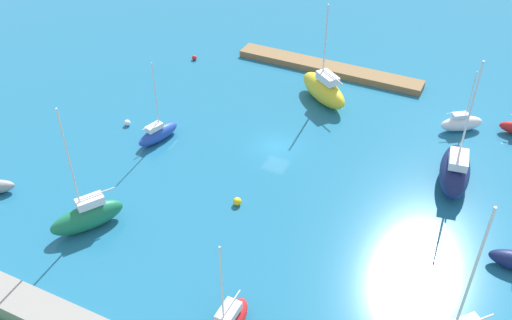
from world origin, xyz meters
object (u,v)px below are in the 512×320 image
object	(u,v)px
sailboat_blue_near_pier	(158,133)
sailboat_white_lone_south	(461,123)
sailboat_green_by_breakwater	(87,216)
mooring_buoy_white	(127,123)
mooring_buoy_yellow	(237,201)
mooring_buoy_red	(194,58)
sailboat_yellow_lone_north	(324,89)
sailboat_navy_along_channel	(455,170)
pier_dock	(328,68)

from	to	relation	value
sailboat_blue_near_pier	sailboat_white_lone_south	xyz separation A→B (m)	(-28.50, -15.91, 0.04)
sailboat_green_by_breakwater	sailboat_white_lone_south	distance (m)	39.83
mooring_buoy_white	mooring_buoy_yellow	distance (m)	18.10
mooring_buoy_yellow	mooring_buoy_white	bearing A→B (deg)	-20.62
mooring_buoy_red	sailboat_white_lone_south	bearing A→B (deg)	177.25
sailboat_yellow_lone_north	sailboat_navy_along_channel	size ratio (longest dim) A/B	0.91
sailboat_blue_near_pier	sailboat_yellow_lone_north	distance (m)	19.89
sailboat_blue_near_pier	sailboat_green_by_breakwater	xyz separation A→B (m)	(-1.97, 13.79, 0.45)
sailboat_blue_near_pier	pier_dock	bearing A→B (deg)	-10.27
sailboat_yellow_lone_north	sailboat_navy_along_channel	world-z (taller)	sailboat_navy_along_channel
sailboat_yellow_lone_north	mooring_buoy_red	world-z (taller)	sailboat_yellow_lone_north
pier_dock	mooring_buoy_white	bearing A→B (deg)	54.04
sailboat_white_lone_south	mooring_buoy_white	bearing A→B (deg)	169.01
pier_dock	sailboat_yellow_lone_north	bearing A→B (deg)	105.32
pier_dock	mooring_buoy_white	world-z (taller)	pier_dock
sailboat_yellow_lone_north	mooring_buoy_yellow	xyz separation A→B (m)	(0.67, 20.59, -1.22)
sailboat_yellow_lone_north	sailboat_white_lone_south	bearing A→B (deg)	-141.26
sailboat_yellow_lone_north	mooring_buoy_yellow	world-z (taller)	sailboat_yellow_lone_north
pier_dock	mooring_buoy_yellow	bearing A→B (deg)	92.73
sailboat_yellow_lone_north	mooring_buoy_white	xyz separation A→B (m)	(17.60, 14.22, -1.27)
mooring_buoy_red	mooring_buoy_white	size ratio (longest dim) A/B	0.93
sailboat_white_lone_south	mooring_buoy_white	world-z (taller)	sailboat_white_lone_south
sailboat_yellow_lone_north	sailboat_navy_along_channel	distance (m)	18.69
sailboat_white_lone_south	mooring_buoy_red	size ratio (longest dim) A/B	11.14
sailboat_blue_near_pier	mooring_buoy_red	xyz separation A→B (m)	(6.05, -17.57, -0.58)
mooring_buoy_red	mooring_buoy_white	world-z (taller)	mooring_buoy_white
pier_dock	sailboat_yellow_lone_north	size ratio (longest dim) A/B	2.05
sailboat_green_by_breakwater	sailboat_navy_along_channel	size ratio (longest dim) A/B	0.97
sailboat_blue_near_pier	sailboat_green_by_breakwater	size ratio (longest dim) A/B	0.73
sailboat_white_lone_south	mooring_buoy_red	world-z (taller)	sailboat_white_lone_south
sailboat_blue_near_pier	mooring_buoy_white	xyz separation A→B (m)	(4.68, -0.89, -0.56)
sailboat_green_by_breakwater	mooring_buoy_white	xyz separation A→B (m)	(6.65, -14.68, -1.01)
sailboat_white_lone_south	sailboat_navy_along_channel	world-z (taller)	sailboat_navy_along_channel
sailboat_white_lone_south	sailboat_blue_near_pier	bearing A→B (deg)	173.82
sailboat_white_lone_south	sailboat_green_by_breakwater	bearing A→B (deg)	-167.12
mooring_buoy_yellow	pier_dock	bearing A→B (deg)	-87.27
sailboat_yellow_lone_north	pier_dock	bearing A→B (deg)	-38.88
pier_dock	sailboat_green_by_breakwater	bearing A→B (deg)	76.11
sailboat_navy_along_channel	mooring_buoy_red	distance (m)	37.23
pier_dock	mooring_buoy_red	bearing A→B (deg)	15.89
mooring_buoy_red	mooring_buoy_yellow	world-z (taller)	mooring_buoy_yellow
sailboat_green_by_breakwater	sailboat_yellow_lone_north	size ratio (longest dim) A/B	1.06
sailboat_navy_along_channel	pier_dock	bearing A→B (deg)	40.76
sailboat_navy_along_channel	sailboat_white_lone_south	bearing A→B (deg)	-2.74
sailboat_yellow_lone_north	mooring_buoy_white	bearing A→B (deg)	74.74
sailboat_green_by_breakwater	mooring_buoy_white	size ratio (longest dim) A/B	17.89
mooring_buoy_yellow	sailboat_white_lone_south	bearing A→B (deg)	-127.21
sailboat_green_by_breakwater	mooring_buoy_red	xyz separation A→B (m)	(8.02, -31.36, -1.03)
sailboat_blue_near_pier	mooring_buoy_yellow	bearing A→B (deg)	-98.39
sailboat_navy_along_channel	mooring_buoy_yellow	size ratio (longest dim) A/B	16.38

